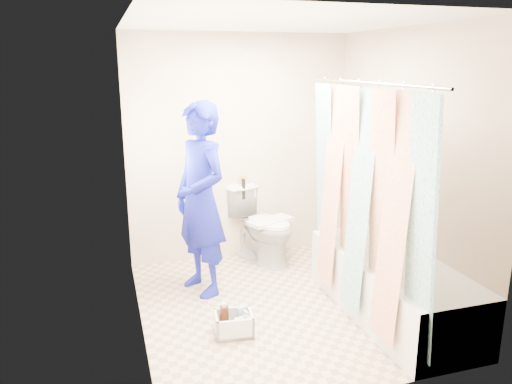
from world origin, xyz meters
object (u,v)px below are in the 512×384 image
object	(u,v)px
bathtub	(391,285)
plumber	(201,200)
cleaning_caddy	(235,324)
toilet	(262,224)

from	to	relation	value
bathtub	plumber	size ratio (longest dim) A/B	0.98
cleaning_caddy	plumber	bearing A→B (deg)	102.30
bathtub	toilet	distance (m)	1.64
toilet	plumber	xyz separation A→B (m)	(-0.77, -0.55, 0.48)
plumber	cleaning_caddy	bearing A→B (deg)	-16.01
bathtub	cleaning_caddy	world-z (taller)	bathtub
toilet	plumber	world-z (taller)	plumber
plumber	cleaning_caddy	world-z (taller)	plumber
toilet	cleaning_caddy	bearing A→B (deg)	-138.39
plumber	cleaning_caddy	size ratio (longest dim) A/B	5.53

